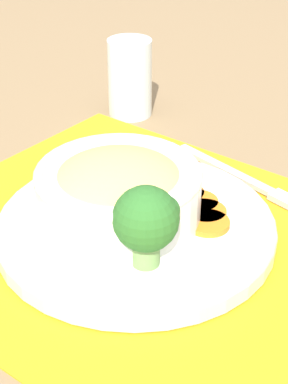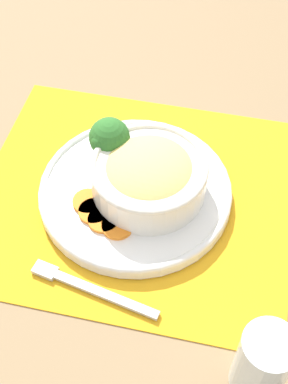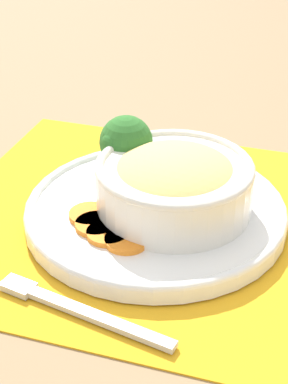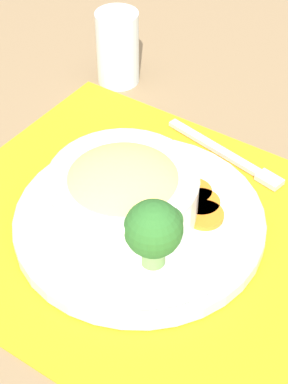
% 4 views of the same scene
% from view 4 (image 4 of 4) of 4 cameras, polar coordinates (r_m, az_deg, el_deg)
% --- Properties ---
extents(ground_plane, '(4.00, 4.00, 0.00)m').
position_cam_4_polar(ground_plane, '(0.74, -0.40, -3.28)').
color(ground_plane, '#8C704C').
extents(placemat, '(0.47, 0.52, 0.00)m').
position_cam_4_polar(placemat, '(0.74, -0.40, -3.17)').
color(placemat, orange).
rests_on(placemat, ground_plane).
extents(plate, '(0.29, 0.29, 0.02)m').
position_cam_4_polar(plate, '(0.73, -0.41, -2.45)').
color(plate, white).
rests_on(plate, placemat).
extents(bowl, '(0.17, 0.17, 0.07)m').
position_cam_4_polar(bowl, '(0.71, -1.87, 0.21)').
color(bowl, silver).
rests_on(bowl, plate).
extents(broccoli_floret, '(0.06, 0.06, 0.08)m').
position_cam_4_polar(broccoli_floret, '(0.65, 0.88, -3.40)').
color(broccoli_floret, '#759E51').
rests_on(broccoli_floret, plate).
extents(carrot_slice_near, '(0.05, 0.05, 0.01)m').
position_cam_4_polar(carrot_slice_near, '(0.73, 5.37, -2.06)').
color(carrot_slice_near, orange).
rests_on(carrot_slice_near, plate).
extents(carrot_slice_middle, '(0.05, 0.05, 0.01)m').
position_cam_4_polar(carrot_slice_middle, '(0.74, 5.07, -0.96)').
color(carrot_slice_middle, orange).
rests_on(carrot_slice_middle, plate).
extents(carrot_slice_far, '(0.05, 0.05, 0.01)m').
position_cam_4_polar(carrot_slice_far, '(0.76, 4.37, 0.02)').
color(carrot_slice_far, orange).
rests_on(carrot_slice_far, plate).
extents(carrot_slice_extra, '(0.05, 0.05, 0.01)m').
position_cam_4_polar(carrot_slice_extra, '(0.77, 3.35, 0.82)').
color(carrot_slice_extra, orange).
rests_on(carrot_slice_extra, plate).
extents(water_glass, '(0.06, 0.06, 0.11)m').
position_cam_4_polar(water_glass, '(0.96, -2.35, 12.36)').
color(water_glass, silver).
rests_on(water_glass, ground_plane).
extents(fork, '(0.03, 0.18, 0.01)m').
position_cam_4_polar(fork, '(0.83, 8.02, 2.94)').
color(fork, '#B7B7BC').
rests_on(fork, placemat).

